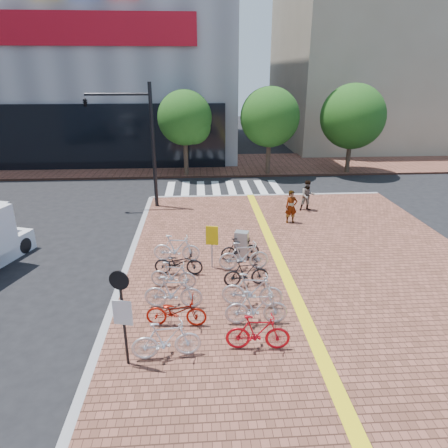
{
  "coord_description": "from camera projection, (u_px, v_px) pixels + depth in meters",
  "views": [
    {
      "loc": [
        -1.14,
        -11.23,
        7.17
      ],
      "look_at": [
        -0.13,
        4.13,
        1.3
      ],
      "focal_mm": 32.0,
      "sensor_mm": 36.0,
      "label": 1
    }
  ],
  "objects": [
    {
      "name": "bike_0",
      "position": [
        166.0,
        340.0,
        10.31
      ],
      "size": [
        1.85,
        0.69,
        1.09
      ],
      "primitive_type": "imported",
      "rotation": [
        0.0,
        0.0,
        1.67
      ],
      "color": "white",
      "rests_on": "sidewalk"
    },
    {
      "name": "bike_2",
      "position": [
        173.0,
        292.0,
        12.53
      ],
      "size": [
        1.89,
        0.69,
        1.11
      ],
      "primitive_type": "imported",
      "rotation": [
        0.0,
        0.0,
        1.48
      ],
      "color": "silver",
      "rests_on": "sidewalk"
    },
    {
      "name": "kerb_north",
      "position": [
        266.0,
        196.0,
        24.44
      ],
      "size": [
        14.0,
        0.25,
        0.15
      ],
      "primitive_type": "cube",
      "color": "gray",
      "rests_on": "ground"
    },
    {
      "name": "street_trees",
      "position": [
        284.0,
        119.0,
        28.22
      ],
      "size": [
        16.2,
        4.6,
        6.35
      ],
      "color": "#38281E",
      "rests_on": "far_sidewalk"
    },
    {
      "name": "bike_9",
      "position": [
        246.0,
        273.0,
        13.87
      ],
      "size": [
        1.64,
        0.63,
        0.96
      ],
      "primitive_type": "imported",
      "rotation": [
        0.0,
        0.0,
        1.69
      ],
      "color": "black",
      "rests_on": "sidewalk"
    },
    {
      "name": "traffic_light_pole",
      "position": [
        122.0,
        123.0,
        20.7
      ],
      "size": [
        3.53,
        1.36,
        6.58
      ],
      "color": "black",
      "rests_on": "sidewalk"
    },
    {
      "name": "sidewalk",
      "position": [
        397.0,
        424.0,
        8.59
      ],
      "size": [
        14.0,
        34.0,
        0.15
      ],
      "primitive_type": "cube",
      "color": "brown",
      "rests_on": "ground"
    },
    {
      "name": "building_beige",
      "position": [
        382.0,
        53.0,
        40.84
      ],
      "size": [
        20.0,
        18.0,
        18.0
      ],
      "primitive_type": "cube",
      "color": "gray",
      "rests_on": "ground"
    },
    {
      "name": "bike_11",
      "position": [
        240.0,
        249.0,
        15.79
      ],
      "size": [
        1.64,
        0.72,
        0.95
      ],
      "primitive_type": "imported",
      "rotation": [
        0.0,
        0.0,
        1.75
      ],
      "color": "black",
      "rests_on": "sidewalk"
    },
    {
      "name": "bike_4",
      "position": [
        179.0,
        263.0,
        14.66
      ],
      "size": [
        1.84,
        0.8,
        0.94
      ],
      "primitive_type": "imported",
      "rotation": [
        0.0,
        0.0,
        1.47
      ],
      "color": "black",
      "rests_on": "sidewalk"
    },
    {
      "name": "crosswalk",
      "position": [
        224.0,
        189.0,
        26.18
      ],
      "size": [
        7.5,
        4.0,
        0.01
      ],
      "color": "silver",
      "rests_on": "ground"
    },
    {
      "name": "pedestrian_b",
      "position": [
        308.0,
        196.0,
        21.39
      ],
      "size": [
        0.82,
        0.65,
        1.66
      ],
      "primitive_type": "imported",
      "rotation": [
        0.0,
        0.0,
        0.03
      ],
      "color": "#4A4C5E",
      "rests_on": "sidewalk"
    },
    {
      "name": "bike_1",
      "position": [
        176.0,
        311.0,
        11.67
      ],
      "size": [
        1.84,
        0.78,
        0.94
      ],
      "primitive_type": "imported",
      "rotation": [
        0.0,
        0.0,
        1.48
      ],
      "color": "#9F180B",
      "rests_on": "sidewalk"
    },
    {
      "name": "bike_5",
      "position": [
        177.0,
        248.0,
        15.64
      ],
      "size": [
        1.89,
        0.74,
        1.11
      ],
      "primitive_type": "imported",
      "rotation": [
        0.0,
        0.0,
        1.45
      ],
      "color": "white",
      "rests_on": "sidewalk"
    },
    {
      "name": "utility_box",
      "position": [
        242.0,
        245.0,
        15.91
      ],
      "size": [
        0.61,
        0.52,
        1.14
      ],
      "primitive_type": "cube",
      "rotation": [
        0.0,
        0.0,
        -0.31
      ],
      "color": "#A7A7AC",
      "rests_on": "sidewalk"
    },
    {
      "name": "bike_6",
      "position": [
        258.0,
        332.0,
        10.64
      ],
      "size": [
        1.77,
        0.62,
        1.04
      ],
      "primitive_type": "imported",
      "rotation": [
        0.0,
        0.0,
        1.49
      ],
      "color": "red",
      "rests_on": "sidewalk"
    },
    {
      "name": "bike_10",
      "position": [
        244.0,
        256.0,
        14.96
      ],
      "size": [
        1.9,
        0.59,
        1.13
      ],
      "primitive_type": "imported",
      "rotation": [
        0.0,
        0.0,
        1.6
      ],
      "color": "silver",
      "rests_on": "sidewalk"
    },
    {
      "name": "tactile_strip",
      "position": [
        352.0,
        424.0,
        8.5
      ],
      "size": [
        0.4,
        34.0,
        0.01
      ],
      "primitive_type": "cube",
      "color": "yellow",
      "rests_on": "sidewalk"
    },
    {
      "name": "pedestrian_a",
      "position": [
        291.0,
        207.0,
        19.61
      ],
      "size": [
        0.63,
        0.44,
        1.64
      ],
      "primitive_type": "imported",
      "rotation": [
        0.0,
        0.0,
        0.08
      ],
      "color": "gray",
      "rests_on": "sidewalk"
    },
    {
      "name": "notice_sign",
      "position": [
        122.0,
        307.0,
        9.65
      ],
      "size": [
        0.49,
        0.17,
        2.7
      ],
      "color": "black",
      "rests_on": "sidewalk"
    },
    {
      "name": "ground",
      "position": [
        236.0,
        305.0,
        13.1
      ],
      "size": [
        120.0,
        120.0,
        0.0
      ],
      "primitive_type": "plane",
      "color": "black",
      "rests_on": "ground"
    },
    {
      "name": "kerb_west",
      "position": [
        65.0,
        443.0,
        8.16
      ],
      "size": [
        0.25,
        34.0,
        0.15
      ],
      "primitive_type": "cube",
      "color": "gray",
      "rests_on": "ground"
    },
    {
      "name": "far_sidewalk",
      "position": [
        212.0,
        165.0,
        32.65
      ],
      "size": [
        70.0,
        8.0,
        0.15
      ],
      "primitive_type": "cube",
      "color": "brown",
      "rests_on": "ground"
    },
    {
      "name": "yellow_sign",
      "position": [
        212.0,
        239.0,
        14.89
      ],
      "size": [
        0.46,
        0.15,
        1.71
      ],
      "color": "#B7B7BC",
      "rests_on": "sidewalk"
    },
    {
      "name": "bike_8",
      "position": [
        252.0,
        290.0,
        12.57
      ],
      "size": [
        2.01,
        0.89,
        1.17
      ],
      "primitive_type": "imported",
      "rotation": [
        0.0,
        0.0,
        1.39
      ],
      "color": "silver",
      "rests_on": "sidewalk"
    },
    {
      "name": "bike_7",
      "position": [
        256.0,
        307.0,
        11.71
      ],
      "size": [
        1.87,
        0.57,
        1.12
      ],
      "primitive_type": "imported",
      "rotation": [
        0.0,
        0.0,
        1.55
      ],
      "color": "silver",
      "rests_on": "sidewalk"
    },
    {
      "name": "bike_3",
      "position": [
        173.0,
        275.0,
        13.73
      ],
      "size": [
        1.68,
        0.78,
        0.97
      ],
      "primitive_type": "imported",
      "rotation": [
        0.0,
        0.0,
        1.36
      ],
      "color": "#ADADB2",
      "rests_on": "sidewalk"
    }
  ]
}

